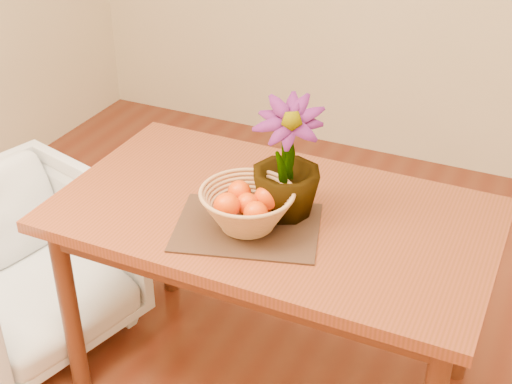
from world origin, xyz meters
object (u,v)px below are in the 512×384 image
at_px(table, 273,233).
at_px(armchair, 23,259).
at_px(wicker_basket, 247,210).
at_px(potted_plant, 287,160).

distance_m(table, armchair, 1.03).
height_order(table, wicker_basket, wicker_basket).
xyz_separation_m(potted_plant, armchair, (-1.01, -0.15, -0.59)).
relative_size(wicker_basket, armchair, 0.41).
bearing_deg(potted_plant, wicker_basket, -130.10).
bearing_deg(wicker_basket, table, 76.11).
height_order(wicker_basket, potted_plant, potted_plant).
relative_size(wicker_basket, potted_plant, 0.75).
relative_size(table, armchair, 1.97).
distance_m(wicker_basket, armchair, 1.04).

